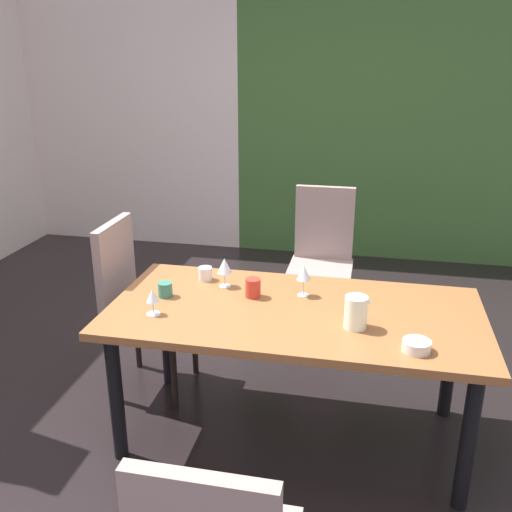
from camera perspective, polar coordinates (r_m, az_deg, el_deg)
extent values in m
cube|color=black|center=(3.37, -4.02, -15.10)|extent=(5.61, 5.69, 0.02)
cube|color=beige|center=(5.98, -12.78, 14.87)|extent=(2.28, 0.10, 2.88)
cube|color=#3A602C|center=(5.47, 16.03, 14.16)|extent=(3.32, 0.10, 2.88)
cube|color=brown|center=(2.81, 3.86, -5.68)|extent=(1.82, 0.90, 0.04)
cylinder|color=black|center=(3.46, -8.90, -7.42)|extent=(0.07, 0.07, 0.69)
cylinder|color=black|center=(3.30, 18.85, -9.78)|extent=(0.07, 0.07, 0.69)
cylinder|color=black|center=(2.91, -13.81, -13.54)|extent=(0.07, 0.07, 0.69)
cylinder|color=black|center=(2.72, 20.43, -17.02)|extent=(0.07, 0.07, 0.69)
cube|color=gray|center=(4.03, 6.42, -1.58)|extent=(0.44, 0.44, 0.07)
cube|color=gray|center=(4.13, 6.85, 3.08)|extent=(0.42, 0.05, 0.57)
cylinder|color=black|center=(3.94, 8.76, -6.06)|extent=(0.04, 0.04, 0.42)
cylinder|color=black|center=(3.97, 3.27, -5.63)|extent=(0.04, 0.04, 0.42)
cylinder|color=black|center=(4.29, 9.08, -3.87)|extent=(0.04, 0.04, 0.42)
cylinder|color=black|center=(4.32, 4.04, -3.48)|extent=(0.04, 0.04, 0.42)
cube|color=gray|center=(3.38, -10.36, -6.20)|extent=(0.44, 0.44, 0.07)
cube|color=gray|center=(3.35, -13.84, -1.41)|extent=(0.05, 0.42, 0.57)
cylinder|color=black|center=(3.59, -6.14, -8.70)|extent=(0.04, 0.04, 0.42)
cylinder|color=black|center=(3.28, -8.19, -11.79)|extent=(0.04, 0.04, 0.42)
cylinder|color=black|center=(3.71, -11.79, -7.99)|extent=(0.04, 0.04, 0.42)
cylinder|color=black|center=(3.42, -14.31, -10.85)|extent=(0.04, 0.04, 0.42)
cylinder|color=silver|center=(2.78, -10.21, -5.71)|extent=(0.07, 0.07, 0.00)
cylinder|color=silver|center=(2.77, -10.25, -5.08)|extent=(0.01, 0.01, 0.06)
cone|color=silver|center=(2.74, -10.33, -3.90)|extent=(0.06, 0.06, 0.06)
cylinder|color=silver|center=(3.05, -3.13, -3.02)|extent=(0.06, 0.06, 0.00)
cylinder|color=silver|center=(3.04, -3.14, -2.33)|extent=(0.01, 0.01, 0.07)
cone|color=silver|center=(3.01, -3.17, -0.95)|extent=(0.08, 0.08, 0.08)
cylinder|color=silver|center=(2.95, 4.73, -3.92)|extent=(0.06, 0.06, 0.00)
cylinder|color=silver|center=(2.93, 4.75, -3.13)|extent=(0.01, 0.01, 0.09)
cone|color=silver|center=(2.90, 4.80, -1.67)|extent=(0.07, 0.07, 0.08)
cylinder|color=beige|center=(2.51, 15.75, -8.64)|extent=(0.12, 0.12, 0.05)
cylinder|color=white|center=(3.13, -5.10, -1.76)|extent=(0.08, 0.08, 0.07)
cylinder|color=#327260|center=(2.95, -9.06, -3.33)|extent=(0.07, 0.07, 0.08)
cylinder|color=red|center=(2.91, -0.30, -3.20)|extent=(0.08, 0.08, 0.10)
cylinder|color=white|center=(2.62, 9.95, -5.56)|extent=(0.10, 0.10, 0.15)
cone|color=white|center=(2.60, 11.07, -4.36)|extent=(0.04, 0.04, 0.03)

